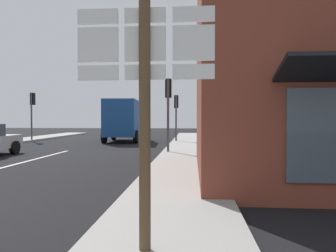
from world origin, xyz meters
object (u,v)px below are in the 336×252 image
route_sign_post (145,95)px  traffic_light_far_left (32,105)px  delivery_truck (123,119)px  traffic_light_far_right (176,108)px  traffic_light_near_right (168,98)px

route_sign_post → traffic_light_far_left: size_ratio=0.88×
delivery_truck → traffic_light_far_right: bearing=-8.6°
route_sign_post → traffic_light_near_right: (-0.60, 11.24, 0.68)m
traffic_light_far_left → traffic_light_near_right: bearing=-35.0°
traffic_light_far_right → traffic_light_near_right: size_ratio=0.93×
traffic_light_far_left → traffic_light_far_right: traffic_light_far_left is taller
traffic_light_far_left → traffic_light_far_right: size_ratio=1.08×
delivery_truck → traffic_light_far_right: size_ratio=1.52×
route_sign_post → traffic_light_far_left: 22.07m
delivery_truck → route_sign_post: size_ratio=1.60×
traffic_light_far_left → traffic_light_far_right: (10.86, -0.43, -0.20)m
traffic_light_near_right → delivery_truck: bearing=116.9°
traffic_light_far_left → traffic_light_far_right: 10.87m
delivery_truck → traffic_light_near_right: traffic_light_near_right is taller
traffic_light_far_right → traffic_light_near_right: bearing=-90.0°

